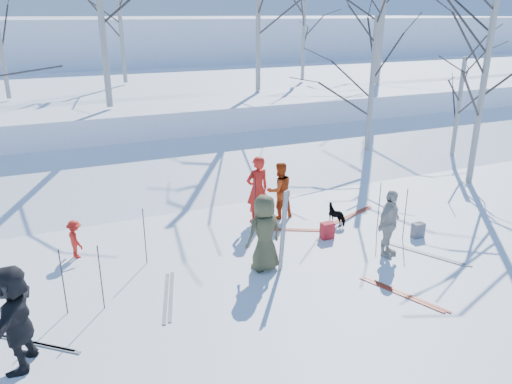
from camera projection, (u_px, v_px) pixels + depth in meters
name	position (u px, v px, depth m)	size (l,w,h in m)	color
ground	(283.00, 267.00, 11.17)	(120.00, 120.00, 0.00)	white
snow_ramp	(192.00, 174.00, 17.16)	(70.00, 9.50, 1.40)	white
snow_plateau	(135.00, 104.00, 25.49)	(70.00, 18.00, 2.20)	white
far_hill	(88.00, 54.00, 43.27)	(90.00, 30.00, 6.00)	white
skier_olive_center	(264.00, 233.00, 10.82)	(0.85, 0.55, 1.73)	#434328
skier_red_north	(257.00, 190.00, 13.33)	(0.67, 0.44, 1.84)	red
skier_redor_behind	(279.00, 190.00, 13.65)	(0.77, 0.60, 1.58)	#B5390D
skier_red_seated	(75.00, 239.00, 11.50)	(0.59, 0.34, 0.91)	red
skier_cream_east	(389.00, 224.00, 11.47)	(0.94, 0.39, 1.61)	beige
skier_grey_west	(15.00, 317.00, 7.79)	(1.65, 0.53, 1.78)	black
dog	(337.00, 215.00, 13.35)	(0.30, 0.65, 0.55)	black
upright_ski_left	(282.00, 232.00, 10.67)	(0.07, 0.02, 1.90)	silver
upright_ski_right	(284.00, 230.00, 10.77)	(0.07, 0.02, 1.90)	silver
ski_pair_a	(428.00, 254.00, 11.74)	(1.06, 1.77, 0.02)	silver
ski_pair_b	(403.00, 294.00, 10.09)	(0.89, 1.84, 0.02)	#A72F17
ski_pair_c	(169.00, 296.00, 10.01)	(0.72, 1.88, 0.02)	silver
ski_pair_d	(30.00, 342.00, 8.61)	(1.58, 1.38, 0.02)	silver
ski_pair_e	(291.00, 230.00, 13.08)	(1.79, 1.03, 0.02)	#A72F17
ski_pair_f	(351.00, 215.00, 14.01)	(1.85, 0.86, 0.02)	#A72F17
ski_pole_a	(63.00, 282.00, 9.25)	(0.02, 0.02, 1.34)	black
ski_pole_b	(405.00, 214.00, 12.37)	(0.02, 0.02, 1.34)	black
ski_pole_c	(379.00, 207.00, 12.80)	(0.02, 0.02, 1.34)	black
ski_pole_d	(145.00, 236.00, 11.13)	(0.02, 0.02, 1.34)	black
ski_pole_e	(255.00, 201.00, 13.23)	(0.02, 0.02, 1.34)	black
ski_pole_f	(101.00, 278.00, 9.40)	(0.02, 0.02, 1.34)	black
backpack_red	(327.00, 231.00, 12.55)	(0.32, 0.22, 0.42)	#AF1B21
backpack_grey	(418.00, 230.00, 12.61)	(0.30, 0.20, 0.38)	slate
backpack_dark	(265.00, 215.00, 13.51)	(0.34, 0.24, 0.40)	black
birch_plateau_a	(258.00, 9.00, 20.55)	(5.22, 5.22, 6.60)	silver
birch_plateau_c	(384.00, 11.00, 26.62)	(5.15, 5.15, 6.50)	silver
birch_plateau_e	(120.00, 19.00, 23.13)	(4.65, 4.65, 5.78)	silver
birch_plateau_f	(304.00, 35.00, 24.29)	(3.60, 3.60, 4.29)	silver
birch_edge_b	(483.00, 86.00, 15.67)	(5.07, 5.07, 6.39)	silver
birch_edge_c	(458.00, 111.00, 18.46)	(3.33, 3.33, 3.90)	silver
birch_edge_e	(371.00, 94.00, 17.87)	(4.30, 4.30, 5.28)	silver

